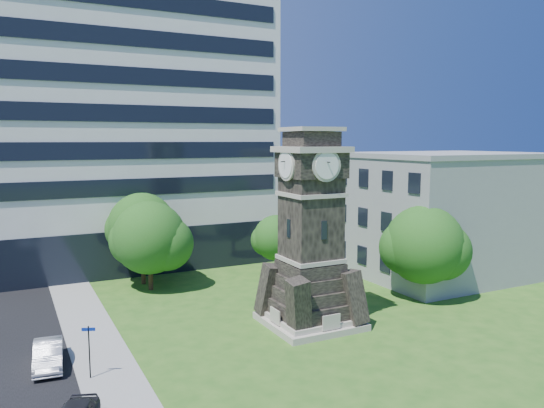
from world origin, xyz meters
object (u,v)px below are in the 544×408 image
clock_tower (311,241)px  street_sign (89,346)px  car_street_mid (48,355)px  car_east_lot (447,280)px  park_bench (349,312)px

clock_tower → street_sign: clock_tower is taller
car_street_mid → car_east_lot: (28.70, 1.50, 0.02)m
park_bench → street_sign: size_ratio=0.62×
street_sign → park_bench: bearing=27.7°
clock_tower → park_bench: clock_tower is taller
clock_tower → park_bench: 5.60m
car_east_lot → street_sign: size_ratio=1.82×
car_street_mid → car_east_lot: bearing=8.0°
street_sign → clock_tower: bearing=29.8°
clock_tower → car_east_lot: bearing=8.7°
car_street_mid → car_east_lot: 28.74m
park_bench → car_east_lot: bearing=-9.5°
park_bench → street_sign: bearing=164.3°
street_sign → car_street_mid: bearing=147.1°
car_east_lot → street_sign: (-27.00, -3.92, 0.99)m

